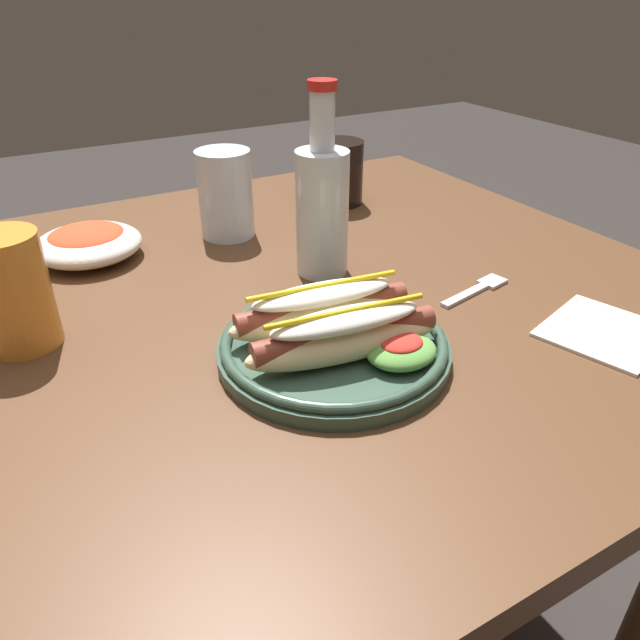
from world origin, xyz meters
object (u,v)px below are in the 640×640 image
(water_cup, at_px, (226,194))
(glass_bottle, at_px, (322,205))
(hot_dog_plate, at_px, (336,336))
(fork, at_px, (478,289))
(extra_cup, at_px, (13,292))
(soda_cup, at_px, (338,172))
(side_bowl, at_px, (88,243))
(napkin, at_px, (604,332))

(water_cup, bearing_deg, glass_bottle, -71.24)
(hot_dog_plate, height_order, fork, hot_dog_plate)
(fork, bearing_deg, water_cup, 110.37)
(extra_cup, relative_size, glass_bottle, 0.52)
(water_cup, relative_size, glass_bottle, 0.53)
(soda_cup, relative_size, glass_bottle, 0.44)
(fork, bearing_deg, hot_dog_plate, 178.01)
(hot_dog_plate, xyz_separation_m, water_cup, (0.03, 0.38, 0.04))
(water_cup, relative_size, side_bowl, 0.88)
(water_cup, bearing_deg, fork, -58.02)
(extra_cup, bearing_deg, water_cup, 30.57)
(glass_bottle, bearing_deg, hot_dog_plate, -115.51)
(hot_dog_plate, height_order, extra_cup, extra_cup)
(water_cup, relative_size, extra_cup, 1.02)
(water_cup, height_order, glass_bottle, glass_bottle)
(soda_cup, relative_size, side_bowl, 0.72)
(fork, distance_m, napkin, 0.16)
(hot_dog_plate, height_order, glass_bottle, glass_bottle)
(extra_cup, xyz_separation_m, side_bowl, (0.11, 0.20, -0.04))
(hot_dog_plate, xyz_separation_m, napkin, (0.30, -0.11, -0.02))
(water_cup, xyz_separation_m, side_bowl, (-0.21, 0.02, -0.04))
(hot_dog_plate, distance_m, fork, 0.25)
(fork, height_order, extra_cup, extra_cup)
(glass_bottle, distance_m, napkin, 0.38)
(fork, xyz_separation_m, water_cup, (-0.21, 0.34, 0.06))
(side_bowl, bearing_deg, water_cup, -4.21)
(hot_dog_plate, distance_m, water_cup, 0.39)
(hot_dog_plate, height_order, soda_cup, soda_cup)
(glass_bottle, height_order, side_bowl, glass_bottle)
(soda_cup, height_order, water_cup, water_cup)
(water_cup, bearing_deg, hot_dog_plate, -94.31)
(hot_dog_plate, distance_m, extra_cup, 0.35)
(napkin, bearing_deg, hot_dog_plate, 159.28)
(fork, xyz_separation_m, glass_bottle, (-0.15, 0.15, 0.09))
(fork, height_order, soda_cup, soda_cup)
(soda_cup, bearing_deg, glass_bottle, -125.33)
(extra_cup, distance_m, napkin, 0.67)
(glass_bottle, bearing_deg, soda_cup, 54.67)
(extra_cup, distance_m, glass_bottle, 0.39)
(soda_cup, xyz_separation_m, glass_bottle, (-0.17, -0.24, 0.04))
(extra_cup, height_order, side_bowl, extra_cup)
(side_bowl, bearing_deg, extra_cup, -118.07)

